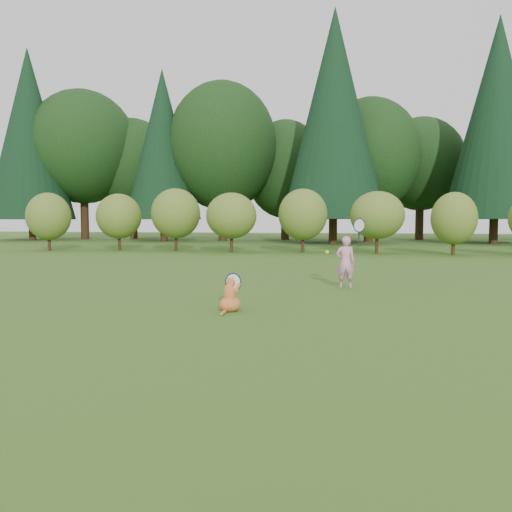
# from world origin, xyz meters

# --- Properties ---
(ground) EXTENTS (100.00, 100.00, 0.00)m
(ground) POSITION_xyz_m (0.00, 0.00, 0.00)
(ground) COLOR #2A5217
(ground) RESTS_ON ground
(shrub_row) EXTENTS (28.00, 3.00, 2.80)m
(shrub_row) POSITION_xyz_m (0.00, 13.00, 1.40)
(shrub_row) COLOR #506B21
(shrub_row) RESTS_ON ground
(woodland_backdrop) EXTENTS (48.00, 10.00, 15.00)m
(woodland_backdrop) POSITION_xyz_m (0.00, 23.00, 7.50)
(woodland_backdrop) COLOR black
(woodland_backdrop) RESTS_ON ground
(child) EXTENTS (0.60, 0.35, 1.60)m
(child) POSITION_xyz_m (1.88, 1.75, 0.56)
(child) COLOR pink
(child) RESTS_ON ground
(cat) EXTENTS (0.51, 0.72, 0.72)m
(cat) POSITION_xyz_m (0.21, -1.25, 0.27)
(cat) COLOR orange
(cat) RESTS_ON ground
(tennis_ball) EXTENTS (0.06, 0.06, 0.06)m
(tennis_ball) POSITION_xyz_m (1.60, 0.03, 0.84)
(tennis_ball) COLOR #D0CF18
(tennis_ball) RESTS_ON ground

